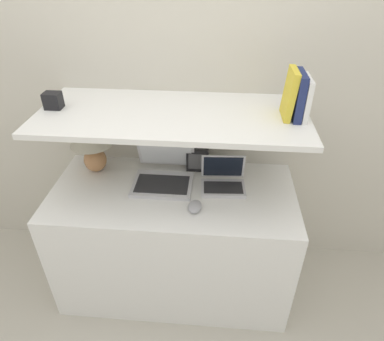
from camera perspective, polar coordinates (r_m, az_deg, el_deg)
ground_plane at (r=2.21m, az=-3.77°, el=-24.06°), size 12.00×12.00×0.00m
wall_back at (r=1.98m, az=-2.16°, el=14.21°), size 6.00×0.05×2.40m
desk at (r=2.11m, az=-2.91°, el=-11.38°), size 1.33×0.64×0.74m
back_riser at (r=2.24m, az=-1.95°, el=-1.54°), size 1.33×0.04×1.14m
shelf at (r=1.71m, az=-3.36°, el=9.22°), size 1.33×0.57×0.03m
table_lamp at (r=2.01m, az=-16.41°, el=4.96°), size 0.24×0.24×0.31m
laptop_large at (r=1.92m, az=-4.75°, el=-0.56°), size 0.33×0.33×0.23m
laptop_small at (r=1.88m, az=5.19°, el=-1.73°), size 0.25×0.20×0.17m
computer_mouse at (r=1.73m, az=0.47°, el=-6.03°), size 0.08×0.11×0.04m
router_box at (r=2.00m, az=0.95°, el=1.97°), size 0.13×0.07×0.14m
book_white at (r=1.70m, az=18.31°, el=11.43°), size 0.02×0.17×0.20m
book_navy at (r=1.69m, az=17.25°, el=11.87°), size 0.04×0.18×0.22m
book_yellow at (r=1.68m, az=15.97°, el=12.17°), size 0.05×0.16×0.23m
shelf_gadget at (r=1.87m, az=-22.16°, el=10.75°), size 0.08×0.07×0.08m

